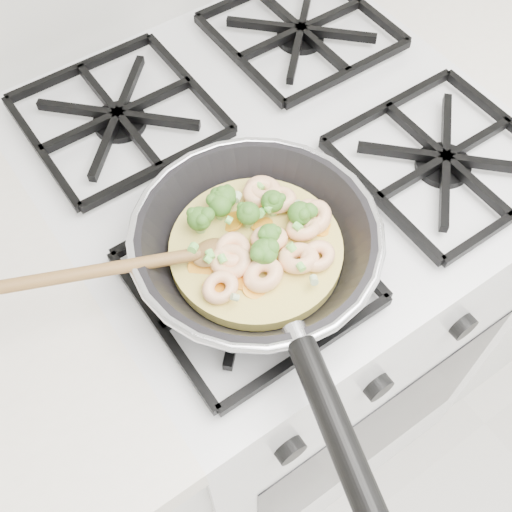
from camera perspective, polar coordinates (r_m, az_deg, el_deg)
stove at (r=1.20m, az=1.34°, el=-4.42°), size 0.60×0.60×0.92m
skillet at (r=0.68m, az=0.06°, el=0.80°), size 0.46×0.44×0.09m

